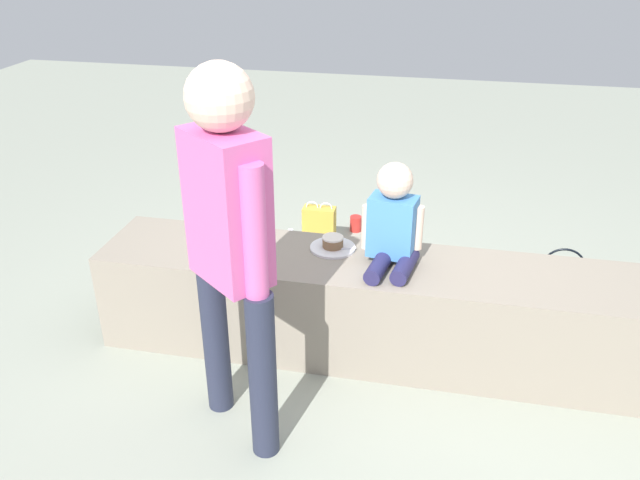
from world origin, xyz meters
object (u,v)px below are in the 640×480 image
at_px(gift_bag, 319,229).
at_px(party_cup_red, 356,224).
at_px(child_seated, 393,222).
at_px(adult_standing, 229,232).
at_px(handbag_black_leather, 560,284).
at_px(cake_plate, 333,245).
at_px(water_bottle_near_gift, 291,248).

bearing_deg(gift_bag, party_cup_red, 61.43).
relative_size(child_seated, gift_bag, 1.41).
relative_size(adult_standing, handbag_black_leather, 4.40).
xyz_separation_m(party_cup_red, handbag_black_leather, (1.24, -0.68, 0.07)).
xyz_separation_m(child_seated, party_cup_red, (-0.36, 1.30, -0.66)).
bearing_deg(party_cup_red, child_seated, -74.62).
bearing_deg(cake_plate, adult_standing, -108.44).
relative_size(child_seated, cake_plate, 2.16).
height_order(adult_standing, cake_plate, adult_standing).
height_order(gift_bag, handbag_black_leather, handbag_black_leather).
height_order(adult_standing, handbag_black_leather, adult_standing).
relative_size(water_bottle_near_gift, handbag_black_leather, 0.68).
bearing_deg(party_cup_red, cake_plate, -86.71).
bearing_deg(handbag_black_leather, gift_bag, 166.52).
bearing_deg(gift_bag, water_bottle_near_gift, -123.99).
distance_m(child_seated, handbag_black_leather, 1.23).
bearing_deg(cake_plate, party_cup_red, 93.29).
relative_size(child_seated, handbag_black_leather, 1.40).
relative_size(water_bottle_near_gift, party_cup_red, 2.22).
bearing_deg(adult_standing, water_bottle_near_gift, 95.82).
bearing_deg(cake_plate, gift_bag, 106.06).
bearing_deg(party_cup_red, water_bottle_near_gift, -120.66).
height_order(cake_plate, handbag_black_leather, cake_plate).
relative_size(cake_plate, water_bottle_near_gift, 0.96).
distance_m(child_seated, gift_bag, 1.24).
bearing_deg(adult_standing, party_cup_red, 84.89).
xyz_separation_m(gift_bag, water_bottle_near_gift, (-0.13, -0.20, -0.05)).
bearing_deg(cake_plate, handbag_black_leather, 24.73).
height_order(adult_standing, water_bottle_near_gift, adult_standing).
height_order(child_seated, adult_standing, adult_standing).
distance_m(cake_plate, party_cup_red, 1.31).
xyz_separation_m(child_seated, gift_bag, (-0.54, 0.97, -0.56)).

